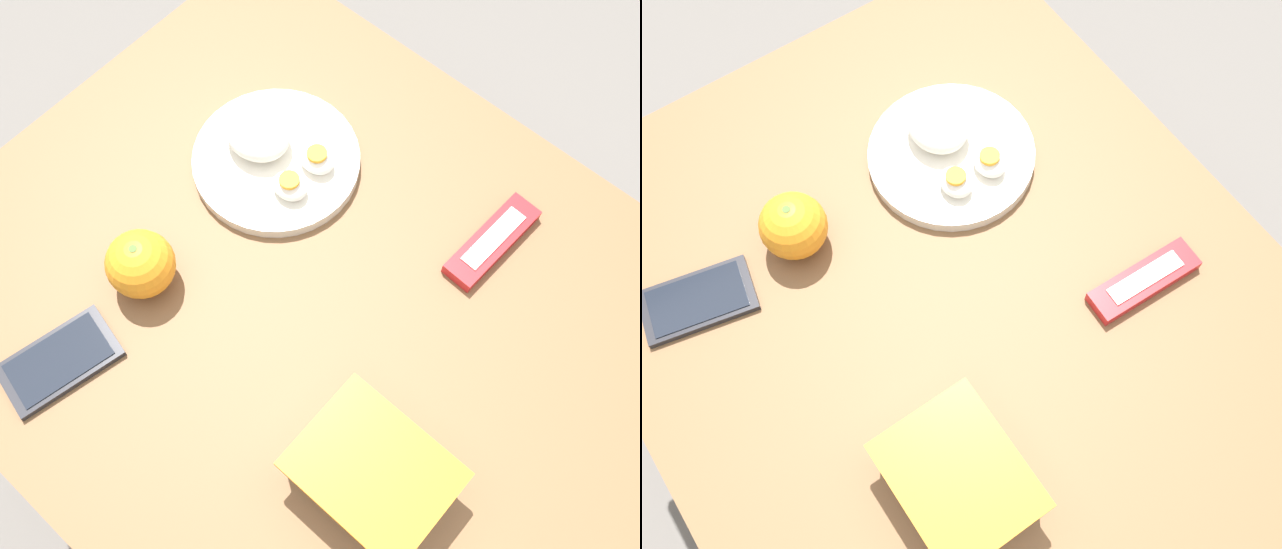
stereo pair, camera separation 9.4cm
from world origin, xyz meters
The scene contains 7 objects.
ground_plane centered at (0.00, 0.00, 0.00)m, with size 10.00×10.00×0.00m, color #66605B.
table centered at (0.00, 0.00, 0.62)m, with size 1.01×0.81×0.73m.
food_container centered at (-0.18, 0.12, 0.76)m, with size 0.17×0.13×0.07m.
orange_fruit centered at (0.20, 0.12, 0.77)m, with size 0.09×0.09×0.09m.
rice_plate centered at (0.20, -0.12, 0.75)m, with size 0.23×0.23×0.07m.
candy_bar centered at (-0.10, -0.22, 0.74)m, with size 0.05×0.15×0.02m.
cell_phone centered at (0.20, 0.27, 0.73)m, with size 0.11×0.16×0.01m.
Camera 1 is at (-0.23, 0.27, 1.62)m, focal length 42.00 mm.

